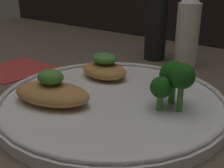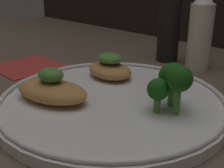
% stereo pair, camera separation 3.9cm
% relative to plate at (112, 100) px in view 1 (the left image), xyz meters
% --- Properties ---
extents(ground_plane, '(1.80, 1.80, 0.01)m').
position_rel_plate_xyz_m(ground_plane, '(0.00, 0.00, -0.01)').
color(ground_plane, brown).
extents(plate, '(0.32, 0.32, 0.02)m').
position_rel_plate_xyz_m(plate, '(0.00, 0.00, 0.00)').
color(plate, white).
rests_on(plate, ground_plane).
extents(grilled_meat_front, '(0.12, 0.09, 0.05)m').
position_rel_plate_xyz_m(grilled_meat_front, '(-0.05, -0.06, 0.02)').
color(grilled_meat_front, '#BC7F42').
rests_on(grilled_meat_front, plate).
extents(grilled_meat_middle, '(0.09, 0.07, 0.04)m').
position_rel_plate_xyz_m(grilled_meat_middle, '(-0.06, 0.06, 0.02)').
color(grilled_meat_middle, '#BC7F42').
rests_on(grilled_meat_middle, plate).
extents(broccoli_bunch, '(0.05, 0.06, 0.06)m').
position_rel_plate_xyz_m(broccoli_bunch, '(0.08, 0.03, 0.04)').
color(broccoli_bunch, '#4C8E38').
rests_on(broccoli_bunch, plate).
extents(sauce_bottle, '(0.05, 0.05, 0.15)m').
position_rel_plate_xyz_m(sauce_bottle, '(-0.01, 0.25, 0.06)').
color(sauce_bottle, silver).
rests_on(sauce_bottle, ground_plane).
extents(pepper_grinder, '(0.05, 0.05, 0.17)m').
position_rel_plate_xyz_m(pepper_grinder, '(-0.08, 0.25, 0.07)').
color(pepper_grinder, black).
rests_on(pepper_grinder, ground_plane).
extents(napkin, '(0.12, 0.12, 0.00)m').
position_rel_plate_xyz_m(napkin, '(-0.25, 0.01, -0.01)').
color(napkin, '#B2332D').
rests_on(napkin, ground_plane).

